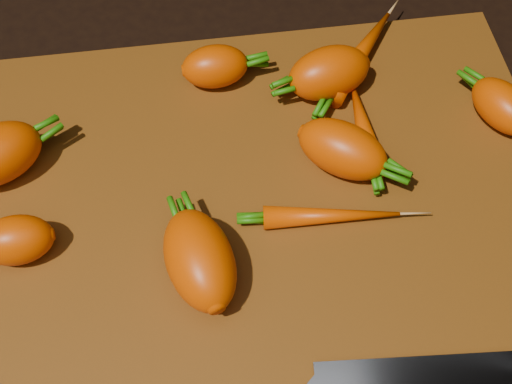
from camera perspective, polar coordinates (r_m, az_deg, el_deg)
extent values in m
cube|color=black|center=(0.58, 0.14, -2.71)|extent=(2.00, 2.00, 0.01)
cube|color=#82420C|center=(0.57, 0.14, -2.15)|extent=(0.50, 0.40, 0.01)
ellipsoid|color=#EF4A00|center=(0.56, -18.65, -3.67)|extent=(0.06, 0.04, 0.04)
ellipsoid|color=#EF4A00|center=(0.58, 6.93, 3.42)|extent=(0.09, 0.08, 0.04)
ellipsoid|color=#EF4A00|center=(0.52, -4.53, -5.44)|extent=(0.07, 0.09, 0.05)
ellipsoid|color=#EF4A00|center=(0.63, 5.85, 9.46)|extent=(0.08, 0.06, 0.05)
ellipsoid|color=#EF4A00|center=(0.64, -3.30, 9.99)|extent=(0.06, 0.04, 0.04)
ellipsoid|color=#EF4A00|center=(0.64, 19.16, 6.50)|extent=(0.06, 0.07, 0.04)
ellipsoid|color=#EF4A00|center=(0.67, 8.33, 10.87)|extent=(0.10, 0.11, 0.03)
ellipsoid|color=#EF4A00|center=(0.56, 6.08, -1.90)|extent=(0.11, 0.03, 0.02)
ellipsoid|color=#EF4A00|center=(0.61, 8.59, 5.02)|extent=(0.03, 0.09, 0.02)
cube|color=gray|center=(0.52, 15.70, -14.12)|extent=(0.01, 0.03, 0.01)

